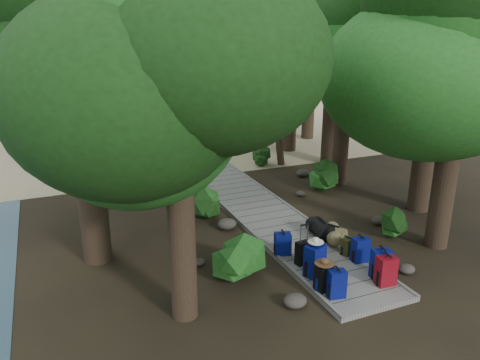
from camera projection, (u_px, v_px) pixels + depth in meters
name	position (u px, v px, depth m)	size (l,w,h in m)	color
ground	(272.00, 222.00, 13.99)	(120.00, 120.00, 0.00)	#2D2416
sand_beach	(152.00, 124.00, 27.97)	(40.00, 22.00, 0.02)	tan
boardwalk	(258.00, 209.00, 14.85)	(2.00, 12.00, 0.12)	gray
backpack_left_a	(337.00, 282.00, 9.86)	(0.36, 0.25, 0.68)	#07046C
backpack_left_b	(324.00, 276.00, 10.11)	(0.36, 0.26, 0.67)	black
backpack_left_c	(315.00, 259.00, 10.69)	(0.45, 0.32, 0.84)	#07046C
backpack_left_d	(283.00, 243.00, 11.73)	(0.40, 0.29, 0.62)	#07046C
backpack_right_a	(386.00, 269.00, 10.32)	(0.42, 0.30, 0.74)	maroon
backpack_right_b	(381.00, 263.00, 10.58)	(0.43, 0.30, 0.77)	#07046C
backpack_right_c	(360.00, 248.00, 11.36)	(0.39, 0.28, 0.67)	#07046C
backpack_right_d	(347.00, 245.00, 11.73)	(0.31, 0.23, 0.48)	#313915
duffel_right_khaki	(333.00, 234.00, 12.46)	(0.43, 0.64, 0.43)	brown
duffel_right_black	(322.00, 229.00, 12.71)	(0.46, 0.73, 0.46)	black
suitcase_on_boardwalk	(303.00, 253.00, 11.24)	(0.38, 0.21, 0.58)	black
lone_suitcase_on_sand	(197.00, 147.00, 21.16)	(0.44, 0.25, 0.69)	black
hat_brown	(325.00, 261.00, 9.94)	(0.42, 0.42, 0.13)	#51351E
hat_white	(316.00, 240.00, 10.54)	(0.36, 0.36, 0.12)	silver
kayak	(128.00, 151.00, 21.27)	(0.63, 2.86, 0.29)	red
sun_lounger	(234.00, 136.00, 23.41)	(0.62, 1.93, 0.62)	silver
tree_right_a	(458.00, 87.00, 11.22)	(5.05, 5.05, 8.41)	black
tree_right_b	(437.00, 56.00, 13.50)	(5.34, 5.34, 9.54)	black
tree_right_c	(346.00, 71.00, 16.15)	(4.73, 4.73, 8.19)	black
tree_right_d	(339.00, 14.00, 18.09)	(6.57, 6.57, 12.04)	black
tree_right_e	(292.00, 41.00, 20.50)	(5.52, 5.52, 9.94)	black
tree_right_f	(311.00, 50.00, 23.00)	(4.98, 4.98, 8.89)	black
tree_left_a	(178.00, 135.00, 8.35)	(4.51, 4.51, 7.51)	black
tree_left_b	(77.00, 57.00, 10.23)	(5.50, 5.50, 9.90)	black
tree_left_c	(101.00, 82.00, 14.06)	(4.60, 4.60, 8.00)	black
tree_back_a	(128.00, 54.00, 25.90)	(4.70, 4.70, 8.14)	black
tree_back_b	(177.00, 44.00, 27.19)	(5.11, 5.11, 9.13)	black
tree_back_c	(236.00, 38.00, 27.30)	(5.43, 5.43, 9.78)	black
tree_back_d	(50.00, 54.00, 23.69)	(5.09, 5.09, 8.48)	black
palm_right_a	(283.00, 81.00, 18.92)	(4.05, 4.05, 6.90)	#13380F
palm_right_b	(260.00, 61.00, 24.72)	(3.94, 3.94, 7.62)	#13380F
palm_right_c	(214.00, 71.00, 24.20)	(4.21, 4.21, 6.70)	#13380F
palm_left_a	(81.00, 97.00, 16.84)	(3.98, 3.98, 6.33)	#13380F
rock_left_a	(295.00, 301.00, 9.77)	(0.50, 0.45, 0.27)	#4C473F
rock_left_b	(199.00, 262.00, 11.47)	(0.31, 0.28, 0.17)	#4C473F
rock_left_c	(227.00, 224.00, 13.51)	(0.55, 0.50, 0.30)	#4C473F
rock_left_d	(178.00, 199.00, 15.71)	(0.26, 0.23, 0.14)	#4C473F
rock_right_a	(407.00, 269.00, 11.11)	(0.40, 0.36, 0.22)	#4C473F
rock_right_b	(379.00, 220.00, 13.83)	(0.46, 0.41, 0.25)	#4C473F
rock_right_c	(300.00, 194.00, 16.12)	(0.32, 0.29, 0.18)	#4C473F
rock_right_d	(303.00, 173.00, 18.20)	(0.53, 0.48, 0.29)	#4C473F
shrub_left_a	(242.00, 260.00, 10.65)	(1.17, 1.17, 1.06)	#19531B
shrub_left_b	(203.00, 206.00, 14.08)	(1.00, 1.00, 0.90)	#19531B
shrub_left_c	(153.00, 177.00, 16.55)	(1.14, 1.14, 1.03)	#19531B
shrub_right_a	(393.00, 225.00, 12.86)	(0.87, 0.87, 0.78)	#19531B
shrub_right_b	(322.00, 176.00, 16.47)	(1.24, 1.24, 1.12)	#19531B
shrub_right_c	(259.00, 157.00, 19.51)	(0.88, 0.88, 0.79)	#19531B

